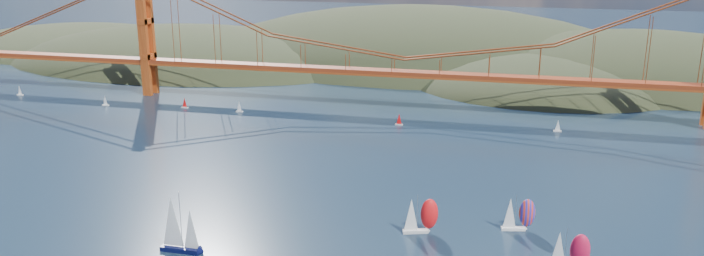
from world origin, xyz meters
name	(u,v)px	position (x,y,z in m)	size (l,w,h in m)	color
headlands	(512,92)	(44.95, 278.29, -12.46)	(725.00, 225.00, 96.00)	black
bridge	(401,34)	(-1.75, 180.00, 32.23)	(552.00, 12.00, 55.00)	maroon
sloop_navy	(178,225)	(-30.50, 33.68, 6.82)	(9.93, 5.62, 15.46)	black
racer_0	(420,215)	(24.25, 57.64, 4.90)	(9.28, 5.82, 10.37)	silver
racer_1	(569,251)	(59.81, 45.64, 4.87)	(9.04, 3.79, 10.31)	silver
racer_rwb	(518,213)	(48.52, 65.13, 4.58)	(8.65, 4.64, 9.70)	white
distant_boat_0	(20,90)	(-178.02, 163.02, 2.41)	(3.00, 2.00, 4.70)	silver
distant_boat_1	(105,100)	(-128.20, 154.99, 2.41)	(3.00, 2.00, 4.70)	silver
distant_boat_2	(185,103)	(-92.58, 159.60, 2.41)	(3.00, 2.00, 4.70)	silver
distant_boat_3	(239,107)	(-66.94, 158.73, 2.41)	(3.00, 2.00, 4.70)	silver
distant_boat_8	(558,126)	(62.75, 160.08, 2.41)	(3.00, 2.00, 4.70)	silver
distant_boat_9	(399,119)	(2.22, 154.81, 2.41)	(3.00, 2.00, 4.70)	silver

